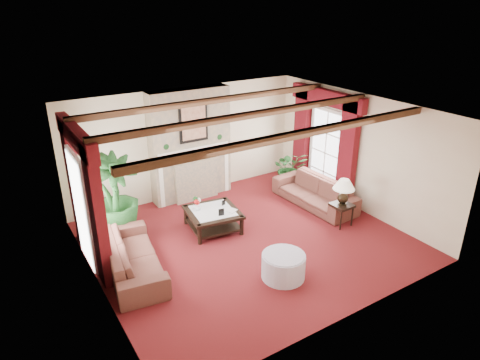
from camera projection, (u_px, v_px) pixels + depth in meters
floor at (248, 240)px, 8.82m from camera, size 6.00×6.00×0.00m
ceiling at (249, 112)px, 7.76m from camera, size 6.00×6.00×0.00m
back_wall at (187, 143)px, 10.43m from camera, size 6.00×0.02×2.70m
left_wall at (92, 220)px, 6.82m from camera, size 0.02×5.50×2.70m
right_wall at (358, 153)px, 9.76m from camera, size 0.02×5.50×2.70m
ceiling_beams at (249, 115)px, 7.78m from camera, size 6.00×3.00×0.12m
fireplace at (188, 89)px, 9.74m from camera, size 2.00×0.52×2.70m
french_door_left at (72, 155)px, 7.31m from camera, size 0.10×1.10×2.16m
french_door_right at (330, 110)px, 10.22m from camera, size 0.10×1.10×2.16m
curtains_left at (75, 131)px, 7.19m from camera, size 0.20×2.40×2.55m
curtains_right at (328, 93)px, 10.00m from camera, size 0.20×2.40×2.55m
sofa_left at (133, 251)px, 7.67m from camera, size 2.37×1.31×0.85m
sofa_right at (315, 188)px, 10.20m from camera, size 2.24×0.84×0.85m
potted_palm at (116, 214)px, 8.84m from camera, size 1.52×2.06×0.99m
small_plant at (290, 172)px, 11.24m from camera, size 1.66×1.68×0.76m
coffee_table at (213, 220)px, 9.17m from camera, size 1.21×1.21×0.44m
side_table at (341, 214)px, 9.34m from camera, size 0.44×0.44×0.50m
ottoman at (283, 266)px, 7.58m from camera, size 0.78×0.78×0.45m
table_lamp at (343, 192)px, 9.12m from camera, size 0.47×0.47×0.60m
flower_vase at (197, 206)px, 9.10m from camera, size 0.22×0.23×0.17m
book at (227, 207)px, 8.96m from camera, size 0.22×0.18×0.28m
photo_frame_a at (221, 212)px, 8.85m from camera, size 0.12×0.04×0.16m
photo_frame_b at (224, 203)px, 9.30m from camera, size 0.10×0.05×0.12m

